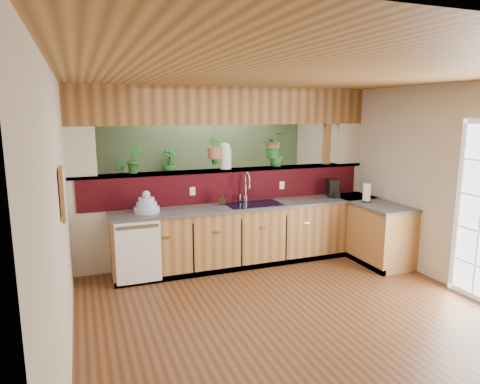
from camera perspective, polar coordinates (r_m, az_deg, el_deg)
name	(u,v)px	position (r m, az deg, el deg)	size (l,w,h in m)	color
ground	(264,289)	(5.64, 3.24, -12.77)	(4.60, 7.00, 0.01)	#54301A
ceiling	(266,81)	(5.19, 3.55, 14.60)	(4.60, 7.00, 0.01)	brown
wall_back	(193,160)	(8.54, -6.26, 4.27)	(4.60, 0.02, 2.60)	beige
wall_left	(64,204)	(4.82, -22.45, -1.43)	(0.02, 7.00, 2.60)	beige
wall_right	(413,179)	(6.54, 22.13, 1.59)	(0.02, 7.00, 2.60)	beige
pass_through_partition	(231,182)	(6.53, -1.22, 1.39)	(4.60, 0.21, 2.60)	beige
pass_through_ledge	(229,170)	(6.49, -1.48, 2.94)	(4.60, 0.21, 0.04)	brown
header_beam	(229,106)	(6.43, -1.52, 11.40)	(4.60, 0.15, 0.55)	brown
sage_backwall	(193,160)	(8.53, -6.23, 4.26)	(4.55, 0.02, 2.55)	#58734E
countertop	(292,231)	(6.58, 6.89, -5.24)	(4.14, 1.52, 0.90)	olive
dishwasher	(139,253)	(5.71, -13.37, -7.86)	(0.58, 0.03, 0.82)	white
navy_sink	(253,209)	(6.33, 1.80, -2.31)	(0.82, 0.50, 0.18)	black
framed_print	(63,193)	(3.99, -22.57, -0.16)	(0.04, 0.35, 0.45)	olive
faucet	(246,186)	(6.39, 0.84, 0.80)	(0.20, 0.20, 0.46)	#B7B7B2
dish_stack	(147,206)	(5.90, -12.34, -1.80)	(0.34, 0.34, 0.30)	#AABDDC
soap_dispenser	(222,198)	(6.24, -2.43, -0.85)	(0.09, 0.09, 0.19)	#3B2615
coffee_maker	(333,189)	(6.98, 12.28, 0.40)	(0.15, 0.25, 0.28)	black
paper_towel	(367,193)	(6.72, 16.54, -0.13)	(0.14, 0.14, 0.30)	black
glass_jar	(225,156)	(6.45, -1.96, 4.83)	(0.18, 0.18, 0.39)	silver
ledge_plant_left	(134,159)	(6.15, -13.90, 4.28)	(0.22, 0.18, 0.40)	#225F23
ledge_plant_right	(276,153)	(6.77, 4.85, 5.14)	(0.23, 0.23, 0.41)	#225F23
hanging_plant_a	(214,141)	(6.38, -3.46, 6.75)	(0.25, 0.20, 0.54)	brown
hanging_plant_b	(274,134)	(6.72, 4.50, 7.68)	(0.43, 0.39, 0.53)	brown
shelving_console	(155,205)	(8.26, -11.32, -1.72)	(1.65, 0.44, 1.10)	black
shelf_plant_a	(121,168)	(8.07, -15.58, 3.10)	(0.19, 0.13, 0.37)	#225F23
shelf_plant_b	(169,162)	(8.18, -9.40, 3.94)	(0.29, 0.29, 0.51)	#225F23
floor_plant	(247,210)	(8.22, 0.90, -2.44)	(0.68, 0.59, 0.75)	#225F23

